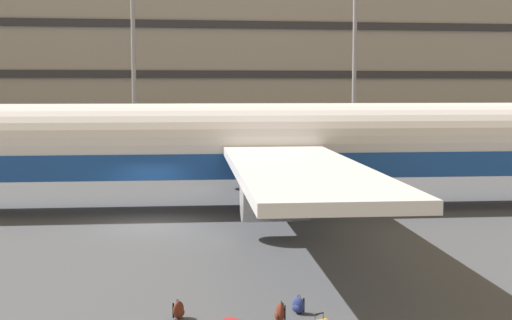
{
  "coord_description": "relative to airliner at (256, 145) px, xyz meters",
  "views": [
    {
      "loc": [
        0.48,
        -29.3,
        5.79
      ],
      "look_at": [
        4.08,
        -2.93,
        3.0
      ],
      "focal_mm": 49.61,
      "sensor_mm": 36.0,
      "label": 1
    }
  ],
  "objects": [
    {
      "name": "airliner",
      "position": [
        0.0,
        0.0,
        0.0
      ],
      "size": [
        42.21,
        34.23,
        10.35
      ],
      "color": "silver",
      "rests_on": "ground_plane"
    },
    {
      "name": "backpack_scuffed",
      "position": [
        -1.04,
        -15.57,
        -2.81
      ],
      "size": [
        0.41,
        0.41,
        0.48
      ],
      "color": "navy",
      "rests_on": "ground_plane"
    },
    {
      "name": "backpack_small",
      "position": [
        -1.61,
        -16.14,
        -2.78
      ],
      "size": [
        0.27,
        0.36,
        0.54
      ],
      "color": "#592619",
      "rests_on": "ground_plane"
    },
    {
      "name": "backpack_navy",
      "position": [
        -4.07,
        -15.55,
        -2.8
      ],
      "size": [
        0.38,
        0.41,
        0.49
      ],
      "color": "#592619",
      "rests_on": "ground_plane"
    },
    {
      "name": "light_mast_center_left",
      "position": [
        -6.53,
        26.72,
        9.34
      ],
      "size": [
        1.8,
        0.5,
        21.35
      ],
      "color": "gray",
      "rests_on": "ground_plane"
    },
    {
      "name": "terminal_structure",
      "position": [
        -4.96,
        41.92,
        6.17
      ],
      "size": [
        134.89,
        16.9,
        18.38
      ],
      "color": "gray",
      "rests_on": "ground_plane"
    },
    {
      "name": "light_mast_center_right",
      "position": [
        12.2,
        26.72,
        9.4
      ],
      "size": [
        1.8,
        0.5,
        21.46
      ],
      "color": "gray",
      "rests_on": "ground_plane"
    },
    {
      "name": "ground_plane",
      "position": [
        -4.96,
        -3.5,
        -3.02
      ],
      "size": [
        600.0,
        600.0,
        0.0
      ],
      "primitive_type": "plane",
      "color": "#424449"
    }
  ]
}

